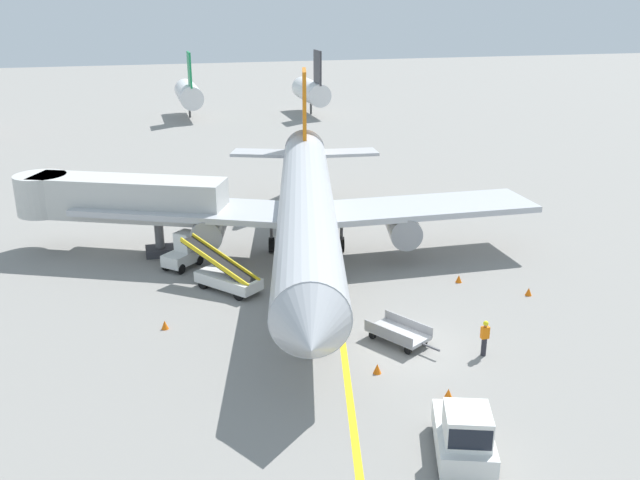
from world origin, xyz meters
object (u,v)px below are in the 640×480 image
(safety_cone_wingtip_right, at_px, (377,369))
(safety_cone_wingtip_left, at_px, (448,394))
(baggage_tug_near_wing, at_px, (184,252))
(belt_loader_forward_hold, at_px, (227,277))
(jet_bridge, at_px, (108,198))
(ground_crew_marshaller, at_px, (485,337))
(safety_cone_nose_right, at_px, (459,279))
(safety_cone_tail_area, at_px, (529,292))
(baggage_cart_loaded, at_px, (398,333))
(safety_cone_nose_left, at_px, (165,325))
(pushback_tug, at_px, (464,435))
(airliner, at_px, (306,206))

(safety_cone_wingtip_right, bearing_deg, safety_cone_wingtip_left, -51.54)
(baggage_tug_near_wing, relative_size, belt_loader_forward_hold, 0.56)
(jet_bridge, distance_m, belt_loader_forward_hold, 10.35)
(ground_crew_marshaller, distance_m, safety_cone_nose_right, 8.47)
(jet_bridge, relative_size, safety_cone_wingtip_left, 29.07)
(baggage_tug_near_wing, relative_size, safety_cone_nose_right, 5.96)
(ground_crew_marshaller, height_order, safety_cone_nose_right, ground_crew_marshaller)
(ground_crew_marshaller, bearing_deg, safety_cone_tail_area, 43.96)
(jet_bridge, xyz_separation_m, safety_cone_tail_area, (21.67, -12.96, -3.32))
(baggage_cart_loaded, distance_m, safety_cone_nose_left, 11.25)
(safety_cone_wingtip_left, bearing_deg, pushback_tug, -107.96)
(airliner, relative_size, safety_cone_wingtip_right, 79.42)
(safety_cone_wingtip_right, bearing_deg, safety_cone_nose_right, 46.30)
(jet_bridge, distance_m, safety_cone_tail_area, 25.47)
(baggage_cart_loaded, bearing_deg, safety_cone_nose_right, 44.25)
(airliner, bearing_deg, baggage_tug_near_wing, 173.32)
(baggage_tug_near_wing, distance_m, safety_cone_tail_area, 19.82)
(ground_crew_marshaller, xyz_separation_m, safety_cone_nose_left, (-13.64, 6.46, -0.69))
(ground_crew_marshaller, bearing_deg, belt_loader_forward_hold, 134.03)
(baggage_cart_loaded, bearing_deg, safety_cone_nose_left, 157.76)
(belt_loader_forward_hold, height_order, safety_cone_wingtip_left, belt_loader_forward_hold)
(jet_bridge, xyz_separation_m, safety_cone_nose_left, (2.50, -11.84, -3.32))
(jet_bridge, bearing_deg, safety_cone_wingtip_left, -58.25)
(jet_bridge, bearing_deg, safety_cone_tail_area, -30.88)
(safety_cone_nose_left, bearing_deg, baggage_tug_near_wing, 78.59)
(jet_bridge, height_order, belt_loader_forward_hold, jet_bridge)
(pushback_tug, xyz_separation_m, safety_cone_nose_right, (6.96, 14.49, -0.77))
(airliner, bearing_deg, safety_cone_nose_right, -37.59)
(ground_crew_marshaller, relative_size, safety_cone_nose_right, 3.86)
(belt_loader_forward_hold, distance_m, safety_cone_tail_area, 16.39)
(baggage_tug_near_wing, relative_size, ground_crew_marshaller, 1.54)
(ground_crew_marshaller, bearing_deg, pushback_tug, -123.16)
(pushback_tug, relative_size, safety_cone_nose_right, 9.16)
(pushback_tug, relative_size, safety_cone_wingtip_left, 9.16)
(safety_cone_nose_right, bearing_deg, safety_cone_nose_left, -174.64)
(airliner, bearing_deg, safety_cone_nose_left, -141.07)
(belt_loader_forward_hold, distance_m, ground_crew_marshaller, 14.46)
(safety_cone_wingtip_right, bearing_deg, ground_crew_marshaller, 2.47)
(jet_bridge, distance_m, pushback_tug, 27.62)
(jet_bridge, xyz_separation_m, safety_cone_wingtip_left, (13.08, -21.13, -3.32))
(baggage_cart_loaded, bearing_deg, airliner, 97.23)
(baggage_tug_near_wing, relative_size, safety_cone_tail_area, 5.96)
(jet_bridge, bearing_deg, baggage_tug_near_wing, -42.25)
(safety_cone_nose_left, xyz_separation_m, safety_cone_tail_area, (19.17, -1.12, 0.00))
(jet_bridge, relative_size, safety_cone_nose_left, 29.07)
(safety_cone_wingtip_left, bearing_deg, baggage_cart_loaded, 91.92)
(safety_cone_nose_right, bearing_deg, airliner, 142.41)
(safety_cone_nose_right, relative_size, safety_cone_wingtip_right, 1.00)
(baggage_cart_loaded, relative_size, ground_crew_marshaller, 2.15)
(pushback_tug, bearing_deg, safety_cone_nose_left, 125.93)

